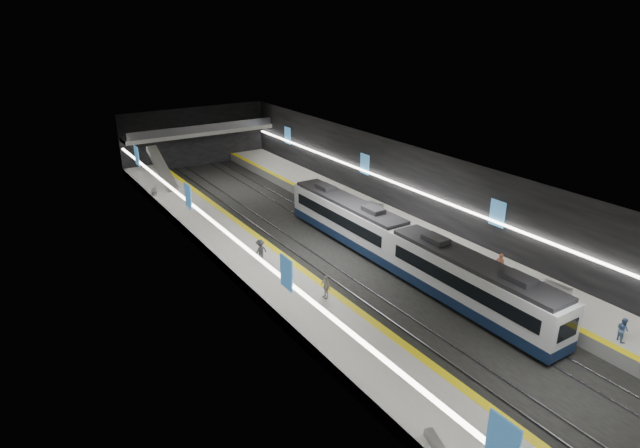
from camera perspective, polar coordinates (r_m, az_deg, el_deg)
ground at (r=46.88m, az=2.33°, el=-3.42°), size 70.00×70.00×0.00m
ceiling at (r=44.07m, az=2.49°, el=6.03°), size 20.00×70.00×0.04m
wall_left at (r=40.80m, az=-9.19°, el=-1.53°), size 0.04×70.00×8.00m
wall_right at (r=51.42m, az=11.59°, el=3.26°), size 0.04×70.00×8.00m
wall_back at (r=75.52m, az=-13.18°, el=9.03°), size 20.00×0.04×8.00m
platform_left at (r=43.21m, az=-5.88°, el=-5.09°), size 5.00×70.00×1.00m
tile_surface_left at (r=42.98m, az=-5.91°, el=-4.49°), size 5.00×70.00×0.02m
tactile_strip_left at (r=43.89m, az=-3.35°, el=-3.80°), size 0.60×70.00×0.02m
platform_right at (r=51.01m, az=9.27°, el=-0.93°), size 5.00×70.00×1.00m
tile_surface_right at (r=50.81m, az=9.30°, el=-0.40°), size 5.00×70.00×0.02m
tactile_strip_right at (r=49.45m, az=7.39°, el=-0.91°), size 0.60×70.00×0.02m
rails at (r=46.86m, az=2.33°, el=-3.35°), size 6.52×70.00×0.12m
train at (r=43.97m, az=8.65°, el=-2.30°), size 2.69×30.04×3.60m
ad_posters at (r=45.92m, az=1.70°, el=2.11°), size 19.94×53.50×2.20m
cove_light_left at (r=40.95m, az=-8.92°, el=-1.73°), size 0.25×68.60×0.12m
cove_light_right at (r=51.35m, az=11.42°, el=3.01°), size 0.25×68.60×0.12m
mezzanine_bridge at (r=73.40m, az=-12.67°, el=9.55°), size 20.00×3.00×1.50m
escalator at (r=65.24m, az=-16.51°, el=5.73°), size 1.20×7.50×3.92m
bench_left_near at (r=27.48m, az=12.22°, el=-21.88°), size 0.93×1.68×0.40m
bench_left_far at (r=62.42m, az=-17.28°, el=3.31°), size 0.86×1.77×0.42m
bench_right_near at (r=42.73m, az=23.99°, el=-6.23°), size 0.79×2.02×0.48m
bench_right_far at (r=55.77m, az=5.97°, el=2.03°), size 0.97×1.79×0.42m
passenger_right_a at (r=42.96m, az=18.65°, el=-4.19°), size 0.71×0.83×1.94m
passenger_right_b at (r=38.16m, az=29.57°, el=-9.78°), size 0.87×0.95×1.60m
passenger_left_a at (r=37.91m, az=0.62°, el=-6.72°), size 0.50×1.04×1.73m
passenger_left_b at (r=43.39m, az=-6.38°, el=-2.86°), size 1.37×0.98×1.91m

